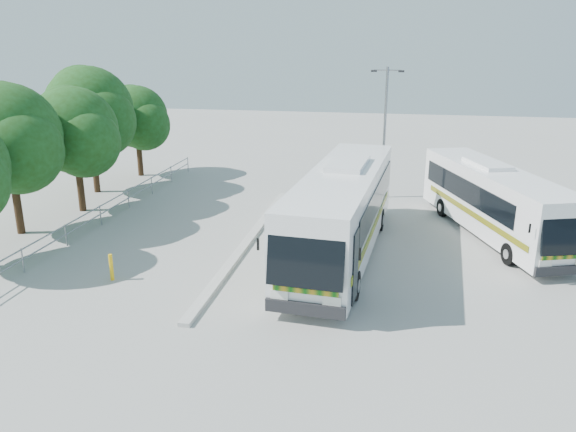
% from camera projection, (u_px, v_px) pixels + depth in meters
% --- Properties ---
extents(ground, '(100.00, 100.00, 0.00)m').
position_uv_depth(ground, '(290.00, 262.00, 22.90)').
color(ground, '#979792').
rests_on(ground, ground).
extents(kerb_divider, '(0.40, 16.00, 0.15)m').
position_uv_depth(kerb_divider, '(248.00, 241.00, 25.17)').
color(kerb_divider, '#B2B2AD').
rests_on(kerb_divider, ground).
extents(railing, '(0.06, 22.00, 1.00)m').
position_uv_depth(railing, '(110.00, 205.00, 28.23)').
color(railing, gray).
rests_on(railing, ground).
extents(tree_far_b, '(5.33, 5.03, 6.96)m').
position_uv_depth(tree_far_b, '(9.00, 136.00, 25.00)').
color(tree_far_b, '#382314').
rests_on(tree_far_b, ground).
extents(tree_far_c, '(4.97, 4.69, 6.49)m').
position_uv_depth(tree_far_c, '(75.00, 131.00, 28.58)').
color(tree_far_c, '#382314').
rests_on(tree_far_c, ground).
extents(tree_far_d, '(5.62, 5.30, 7.33)m').
position_uv_depth(tree_far_d, '(90.00, 111.00, 32.10)').
color(tree_far_d, '#382314').
rests_on(tree_far_d, ground).
extents(tree_far_e, '(4.54, 4.28, 5.92)m').
position_uv_depth(tree_far_e, '(137.00, 117.00, 36.47)').
color(tree_far_e, '#382314').
rests_on(tree_far_e, ground).
extents(coach_main, '(3.65, 13.15, 3.60)m').
position_uv_depth(coach_main, '(342.00, 210.00, 23.12)').
color(coach_main, white).
rests_on(coach_main, ground).
extents(coach_adjacent, '(5.73, 11.24, 3.09)m').
position_uv_depth(coach_adjacent, '(494.00, 200.00, 25.63)').
color(coach_adjacent, white).
rests_on(coach_adjacent, ground).
extents(lamppost, '(1.78, 0.23, 7.30)m').
position_uv_depth(lamppost, '(385.00, 127.00, 31.19)').
color(lamppost, gray).
rests_on(lamppost, ground).
extents(bollard, '(0.16, 0.16, 1.04)m').
position_uv_depth(bollard, '(111.00, 267.00, 21.06)').
color(bollard, '#E9AE0D').
rests_on(bollard, ground).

